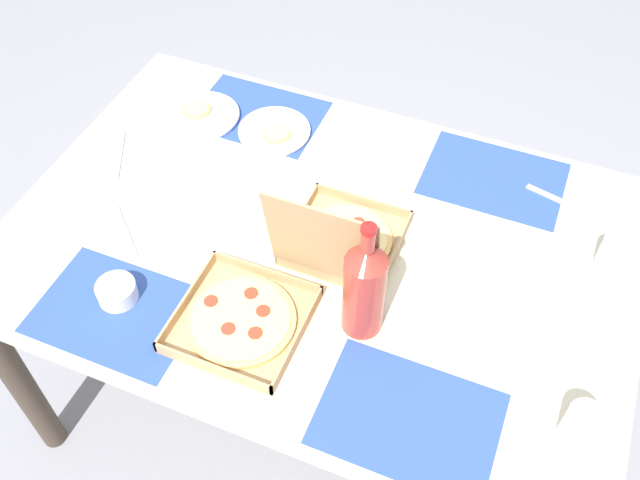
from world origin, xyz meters
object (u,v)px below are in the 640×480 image
(plate_far_right, at_px, (203,115))
(condiment_bowl, at_px, (117,292))
(plate_middle, at_px, (275,132))
(cup_spare, at_px, (581,428))
(pizza_box_edge_far, at_px, (241,320))
(soda_bottle, at_px, (364,288))
(cup_clear_right, at_px, (613,255))
(pizza_box_corner_right, at_px, (341,240))

(plate_far_right, distance_m, condiment_bowl, 0.64)
(plate_middle, bearing_deg, cup_spare, 147.00)
(pizza_box_edge_far, bearing_deg, soda_bottle, -157.59)
(plate_far_right, distance_m, cup_clear_right, 1.15)
(plate_far_right, bearing_deg, soda_bottle, 143.67)
(cup_clear_right, bearing_deg, plate_far_right, -6.11)
(soda_bottle, distance_m, cup_spare, 0.50)
(plate_far_right, bearing_deg, cup_clear_right, 173.89)
(pizza_box_corner_right, xyz_separation_m, plate_middle, (0.32, -0.33, -0.04))
(cup_clear_right, bearing_deg, plate_middle, -8.39)
(pizza_box_corner_right, relative_size, pizza_box_edge_far, 1.10)
(pizza_box_corner_right, bearing_deg, plate_middle, -45.27)
(cup_spare, bearing_deg, condiment_bowl, 2.55)
(pizza_box_corner_right, height_order, plate_middle, pizza_box_corner_right)
(pizza_box_corner_right, relative_size, cup_spare, 2.89)
(soda_bottle, relative_size, condiment_bowl, 3.56)
(pizza_box_edge_far, bearing_deg, cup_spare, -179.88)
(condiment_bowl, bearing_deg, cup_clear_right, -153.50)
(pizza_box_edge_far, relative_size, cup_clear_right, 2.65)
(pizza_box_corner_right, relative_size, plate_middle, 1.51)
(pizza_box_edge_far, distance_m, condiment_bowl, 0.29)
(soda_bottle, height_order, cup_spare, soda_bottle)
(plate_far_right, distance_m, soda_bottle, 0.83)
(plate_middle, relative_size, cup_spare, 1.91)
(pizza_box_corner_right, height_order, pizza_box_edge_far, pizza_box_corner_right)
(pizza_box_corner_right, relative_size, plate_far_right, 1.47)
(plate_far_right, relative_size, cup_clear_right, 1.98)
(plate_middle, height_order, cup_spare, cup_spare)
(pizza_box_corner_right, distance_m, condiment_bowl, 0.53)
(pizza_box_edge_far, xyz_separation_m, soda_bottle, (-0.25, -0.10, 0.12))
(plate_far_right, xyz_separation_m, soda_bottle, (-0.66, 0.48, 0.12))
(pizza_box_corner_right, bearing_deg, soda_bottle, 124.18)
(pizza_box_corner_right, relative_size, condiment_bowl, 3.35)
(plate_middle, relative_size, soda_bottle, 0.62)
(cup_clear_right, bearing_deg, cup_spare, 89.92)
(cup_spare, bearing_deg, soda_bottle, -11.71)
(condiment_bowl, bearing_deg, pizza_box_corner_right, -142.85)
(plate_middle, bearing_deg, pizza_box_edge_far, 107.96)
(pizza_box_corner_right, distance_m, plate_middle, 0.46)
(plate_middle, distance_m, cup_spare, 1.10)
(pizza_box_edge_far, height_order, soda_bottle, soda_bottle)
(plate_middle, xyz_separation_m, soda_bottle, (-0.44, 0.50, 0.12))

